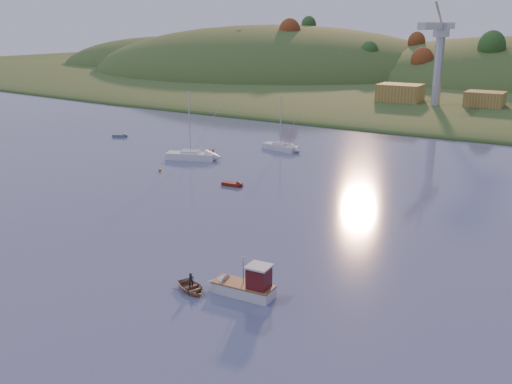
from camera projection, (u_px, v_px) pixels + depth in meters
The scene contains 20 objects.
ground at pixel (26, 313), 46.11m from camera, with size 500.00×500.00×0.00m, color #3C4462.
far_shore at pixel (498, 80), 235.06m from camera, with size 620.00×220.00×1.50m, color #30491D.
shore_slope at pixel (464, 97), 181.66m from camera, with size 640.00×150.00×7.00m, color #30491D.
hill_left_far at pixel (171, 67), 301.80m from camera, with size 120.00×100.00×32.00m, color #30491D.
hill_left at pixel (272, 76), 254.89m from camera, with size 170.00×140.00×44.00m, color #30491D.
hillside_trees at pixel (476, 91), 198.09m from camera, with size 280.00×50.00×32.00m, color #204518, non-canonical shape.
wharf at pixel (448, 111), 143.53m from camera, with size 42.00×16.00×2.40m, color slate.
shed_west at pixel (400, 93), 149.75m from camera, with size 11.00×8.00×4.80m, color olive.
shed_east at pixel (485, 100), 140.31m from camera, with size 9.00×7.00×4.00m, color olive.
dock_crane at pixel (438, 46), 137.50m from camera, with size 3.20×28.00×20.30m.
fishing_boat at pixel (239, 284), 49.10m from camera, with size 6.45×2.30×4.06m.
sailboat_near at pixel (191, 155), 97.85m from camera, with size 8.71×5.23×11.59m.
sailboat_far at pixel (281, 146), 105.24m from camera, with size 7.47×3.49×9.98m.
canoe at pixel (191, 288), 49.71m from camera, with size 2.52×3.53×0.73m, color #8D6C4E.
paddler at pixel (191, 284), 49.60m from camera, with size 0.53×0.35×1.47m, color black.
red_tender at pixel (236, 185), 81.77m from camera, with size 3.48×1.38×1.16m.
grey_dinghy at pixel (123, 136), 117.39m from camera, with size 3.51×2.52×1.23m.
buoy_0 at pixel (244, 297), 48.29m from camera, with size 0.50×0.50×0.50m, color orange.
buoy_1 at pixel (160, 170), 90.04m from camera, with size 0.50×0.50×0.50m, color orange.
buoy_2 at pixel (213, 150), 104.31m from camera, with size 0.50×0.50×0.50m, color orange.
Camera 1 is at (37.32, -25.89, 22.51)m, focal length 40.00 mm.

